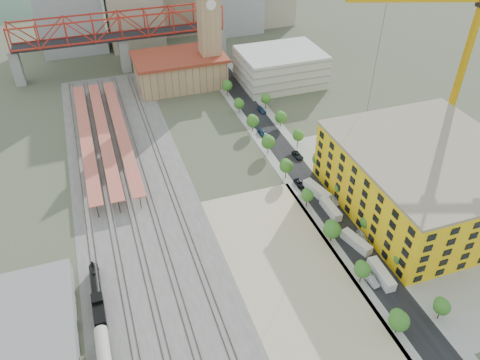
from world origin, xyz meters
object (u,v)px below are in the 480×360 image
object	(u,v)px
site_trailer_a	(381,274)
site_trailer_d	(317,191)
locomotive	(97,293)
site_trailer_c	(331,209)
site_trailer_b	(356,242)
construction_building	(426,179)
car_0	(367,274)
tower_crane	(458,45)
clock_tower	(209,15)

from	to	relation	value
site_trailer_a	site_trailer_d	xyz separation A→B (m)	(0.00, 34.73, 0.05)
locomotive	site_trailer_c	bearing A→B (deg)	8.35
site_trailer_b	site_trailer_d	distance (m)	22.97
construction_building	site_trailer_c	world-z (taller)	construction_building
site_trailer_d	car_0	world-z (taller)	site_trailer_d
locomotive	site_trailer_b	xyz separation A→B (m)	(66.00, -4.53, -0.55)
tower_crane	site_trailer_b	distance (m)	70.40
site_trailer_c	car_0	world-z (taller)	site_trailer_c
tower_crane	site_trailer_d	bearing A→B (deg)	-165.80
site_trailer_c	construction_building	bearing A→B (deg)	-12.30
site_trailer_d	car_0	bearing A→B (deg)	-109.21
site_trailer_a	construction_building	bearing A→B (deg)	40.28
construction_building	car_0	xyz separation A→B (m)	(-29.00, -18.87, -8.61)
clock_tower	site_trailer_a	distance (m)	123.78
site_trailer_a	car_0	distance (m)	3.43
clock_tower	car_0	size ratio (longest dim) A/B	11.09
site_trailer_a	site_trailer_c	bearing A→B (deg)	92.09
construction_building	tower_crane	world-z (taller)	tower_crane
locomotive	site_trailer_d	size ratio (longest dim) A/B	1.95
site_trailer_d	site_trailer_a	bearing A→B (deg)	-104.04
site_trailer_c	site_trailer_d	distance (m)	8.76
site_trailer_a	site_trailer_b	xyz separation A→B (m)	(0.00, 11.75, -0.05)
site_trailer_a	clock_tower	bearing A→B (deg)	95.89
locomotive	site_trailer_d	bearing A→B (deg)	15.61
site_trailer_c	car_0	xyz separation A→B (m)	(-3.00, -24.39, -0.46)
tower_crane	site_trailer_d	world-z (taller)	tower_crane
site_trailer_b	locomotive	bearing A→B (deg)	160.67
clock_tower	site_trailer_d	bearing A→B (deg)	-84.67
construction_building	car_0	size ratio (longest dim) A/B	10.79
locomotive	site_trailer_a	distance (m)	67.98
clock_tower	site_trailer_b	bearing A→B (deg)	-85.79
site_trailer_b	tower_crane	bearing A→B (deg)	20.00
tower_crane	site_trailer_a	xyz separation A→B (m)	(-50.21, -47.43, -34.04)
car_0	tower_crane	bearing A→B (deg)	41.50
clock_tower	locomotive	xyz separation A→B (m)	(-58.00, -104.16, -26.87)
construction_building	site_trailer_a	world-z (taller)	construction_building
site_trailer_b	site_trailer_d	bearing A→B (deg)	74.60
locomotive	car_0	world-z (taller)	locomotive
site_trailer_a	site_trailer_d	size ratio (longest dim) A/B	0.96
construction_building	locomotive	distance (m)	92.41
construction_building	site_trailer_a	size ratio (longest dim) A/B	5.22
locomotive	site_trailer_c	world-z (taller)	locomotive
car_0	site_trailer_d	bearing A→B (deg)	85.58
site_trailer_c	site_trailer_d	size ratio (longest dim) A/B	0.91
site_trailer_a	site_trailer_b	distance (m)	11.75
construction_building	locomotive	size ratio (longest dim) A/B	2.58
site_trailer_c	car_0	size ratio (longest dim) A/B	1.96
site_trailer_b	car_0	xyz separation A→B (m)	(-3.00, -10.17, -0.48)
locomotive	site_trailer_c	xyz separation A→B (m)	(66.00, 9.68, -0.57)
construction_building	site_trailer_b	size ratio (longest dim) A/B	5.42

